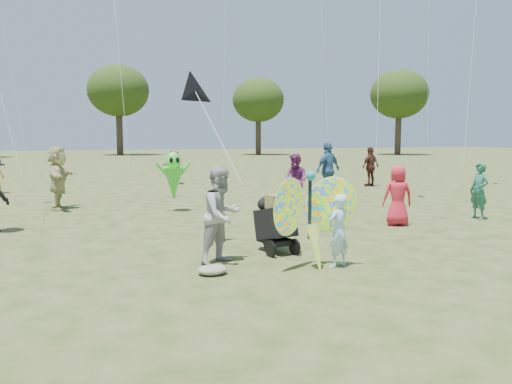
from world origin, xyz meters
The scene contains 16 objects.
ground centered at (0.00, 0.00, 0.00)m, with size 160.00×160.00×0.00m, color #51592B.
child_girl centered at (0.59, -0.30, 0.61)m, with size 0.44×0.29×1.22m, color #AAD8F1.
adult_man centered at (-1.15, 0.63, 0.83)m, with size 0.81×0.63×1.67m, color #9C9BA1.
grey_bag centered at (-1.50, -0.04, 0.08)m, with size 0.48×0.39×0.15m, color gray.
crowd_a centered at (3.91, 2.65, 0.73)m, with size 0.72×0.47×1.47m, color red.
crowd_c centered at (5.13, 8.44, 0.99)m, with size 1.16×0.48×1.98m, color #34618F.
crowd_d centered at (-3.92, 8.46, 0.95)m, with size 1.76×0.56×1.89m, color tan.
crowd_e centered at (2.90, 6.38, 0.83)m, with size 0.80×0.63×1.66m, color #6D2461.
crowd_f centered at (6.52, 2.73, 0.75)m, with size 0.54×0.36×1.49m, color #235F4A.
crowd_h centered at (8.79, 11.32, 0.87)m, with size 1.01×0.42×1.73m, color #472017.
crowd_j centered at (0.94, 15.66, 0.80)m, with size 1.48×0.47×1.60m, color #BC6B7D.
jogging_stroller centered at (0.03, 1.11, 0.61)m, with size 0.63×1.10×1.09m.
butterfly_kite centered at (0.15, -0.22, 0.82)m, with size 1.74×0.75×1.81m.
delta_kite_rig centered at (-1.25, 2.01, 3.03)m, with size 0.96×1.62×2.11m.
alien_kite centered at (-0.77, 6.88, 0.97)m, with size 1.12×0.69×1.74m.
tree_line centered at (3.67, 44.99, 6.86)m, with size 91.78×33.60×10.79m.
Camera 1 is at (-3.51, -7.46, 2.15)m, focal length 35.00 mm.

